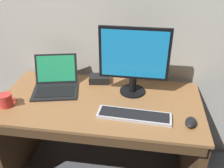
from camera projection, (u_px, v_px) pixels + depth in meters
The scene contains 7 objects.
desk at pixel (100, 129), 1.86m from camera, with size 1.41×0.70×0.71m.
laptop_black at pixel (56, 84), 1.85m from camera, with size 0.39×0.38×0.22m.
external_monitor at pixel (134, 59), 1.69m from camera, with size 0.48×0.19×0.49m.
wired_keyboard at pixel (134, 116), 1.57m from camera, with size 0.47×0.15×0.02m.
computer_mouse at pixel (191, 122), 1.50m from camera, with size 0.07×0.11×0.04m, color black.
external_drive_box at pixel (99, 79), 1.95m from camera, with size 0.15×0.10×0.06m, color black.
coffee_mug at pixel (6, 100), 1.66m from camera, with size 0.13×0.09×0.09m.
Camera 1 is at (0.30, -1.42, 1.67)m, focal length 39.76 mm.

